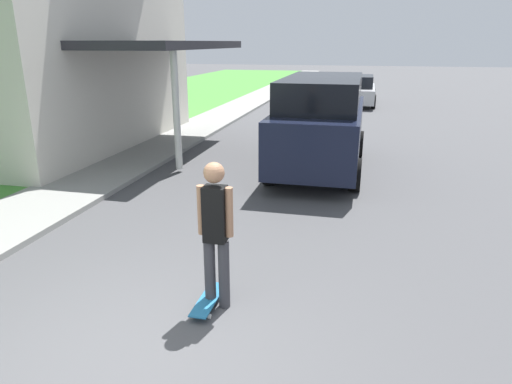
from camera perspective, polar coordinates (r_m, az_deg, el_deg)
name	(u,v)px	position (r m, az deg, el deg)	size (l,w,h in m)	color
ground_plane	(118,362)	(4.91, -16.92, -19.66)	(120.00, 120.00, 0.00)	#49494C
sidewalk	(109,171)	(11.29, -17.86, 2.46)	(1.80, 80.00, 0.10)	gray
suv_parked	(321,121)	(11.06, 8.11, 8.77)	(2.03, 4.99, 2.18)	black
car_down_street	(356,90)	(23.58, 12.34, 12.31)	(1.95, 4.51, 1.40)	#B7B7BC
skateboarder	(216,229)	(5.11, -5.06, -4.65)	(0.41, 0.23, 1.74)	#38383D
skateboard	(208,300)	(5.51, -5.98, -13.27)	(0.22, 0.78, 0.10)	#236B99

